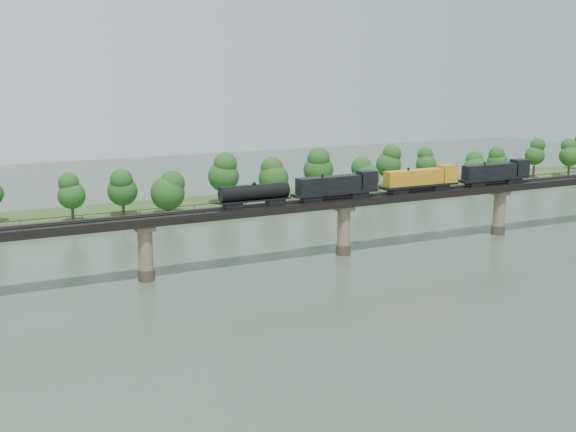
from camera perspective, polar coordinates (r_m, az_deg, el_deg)
name	(u,v)px	position (r m, az deg, el deg)	size (l,w,h in m)	color
ground	(436,297)	(120.83, 11.65, -6.29)	(400.00, 400.00, 0.00)	#374637
far_bank	(239,204)	(192.62, -3.92, 0.97)	(300.00, 24.00, 1.60)	#2D471C
bridge	(344,228)	(143.31, 4.42, -0.94)	(236.00, 30.00, 11.50)	#473A2D
bridge_superstructure	(344,196)	(142.04, 4.46, 1.55)	(220.00, 4.90, 0.75)	black
far_treeline	(215,178)	(184.20, -5.80, 2.97)	(289.06, 17.54, 13.60)	#382619
freight_train	(393,182)	(147.77, 8.31, 2.70)	(73.43, 2.86, 5.05)	black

